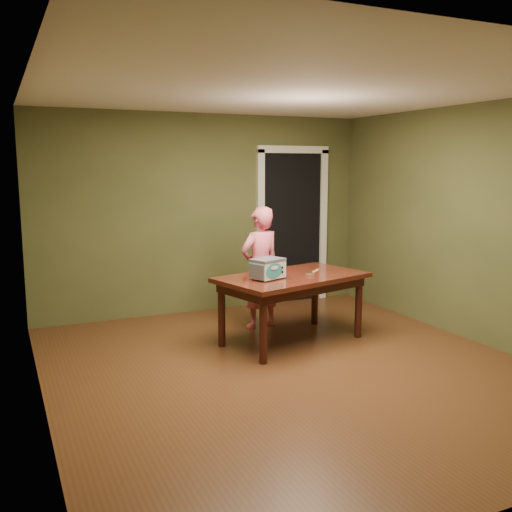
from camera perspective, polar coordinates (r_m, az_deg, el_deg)
name	(u,v)px	position (r m, az deg, el deg)	size (l,w,h in m)	color
floor	(294,369)	(5.59, 3.77, -11.19)	(5.00, 5.00, 0.00)	#542E18
room_shell	(295,190)	(5.25, 3.97, 6.56)	(4.52, 5.02, 2.61)	brown
doorway	(282,226)	(8.36, 2.66, 3.02)	(1.10, 0.66, 2.25)	black
dining_table	(292,284)	(6.24, 3.64, -2.82)	(1.77, 1.27, 0.75)	#39130C
toy_oven	(268,268)	(5.98, 1.18, -1.20)	(0.41, 0.34, 0.22)	#4C4F54
baking_pan	(310,275)	(6.19, 5.44, -1.89)	(0.10, 0.10, 0.02)	silver
spatula	(316,271)	(6.49, 6.01, -1.47)	(0.18, 0.03, 0.01)	tan
child	(260,268)	(6.78, 0.41, -1.17)	(0.53, 0.35, 1.46)	#EC617A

